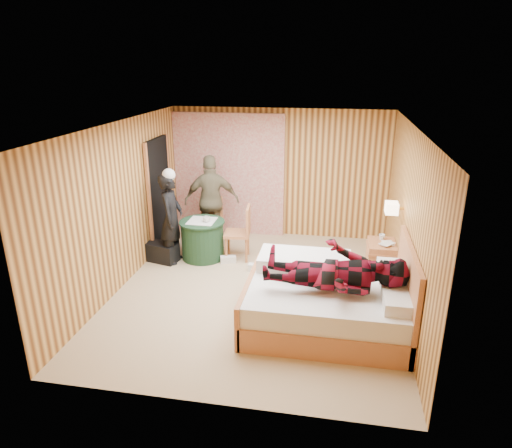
% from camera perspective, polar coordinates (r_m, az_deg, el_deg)
% --- Properties ---
extents(floor, '(4.20, 5.00, 0.01)m').
position_cam_1_polar(floor, '(7.08, 0.13, -8.30)').
color(floor, tan).
rests_on(floor, ground).
extents(ceiling, '(4.20, 5.00, 0.01)m').
position_cam_1_polar(ceiling, '(6.30, 0.15, 12.19)').
color(ceiling, silver).
rests_on(ceiling, wall_back).
extents(wall_back, '(4.20, 0.02, 2.50)m').
position_cam_1_polar(wall_back, '(8.96, 2.95, 6.32)').
color(wall_back, '#DDA855').
rests_on(wall_back, floor).
extents(wall_left, '(0.02, 5.00, 2.50)m').
position_cam_1_polar(wall_left, '(7.23, -16.48, 2.22)').
color(wall_left, '#DDA855').
rests_on(wall_left, floor).
extents(wall_right, '(0.02, 5.00, 2.50)m').
position_cam_1_polar(wall_right, '(6.57, 18.48, 0.24)').
color(wall_right, '#DDA855').
rests_on(wall_right, floor).
extents(curtain, '(2.20, 0.08, 2.40)m').
position_cam_1_polar(curtain, '(9.08, -3.41, 6.17)').
color(curtain, beige).
rests_on(curtain, floor).
extents(doorway, '(0.06, 0.90, 2.05)m').
position_cam_1_polar(doorway, '(8.50, -12.00, 3.59)').
color(doorway, black).
rests_on(doorway, floor).
extents(wall_lamp, '(0.26, 0.24, 0.16)m').
position_cam_1_polar(wall_lamp, '(6.95, 16.62, 1.94)').
color(wall_lamp, gold).
rests_on(wall_lamp, wall_right).
extents(bed, '(2.15, 1.70, 1.17)m').
position_cam_1_polar(bed, '(6.20, 9.30, -9.42)').
color(bed, '#C47D50').
rests_on(bed, floor).
extents(nightstand, '(0.45, 0.61, 0.59)m').
position_cam_1_polar(nightstand, '(7.65, 15.30, -4.26)').
color(nightstand, '#C47D50').
rests_on(nightstand, floor).
extents(round_table, '(0.79, 0.79, 0.70)m').
position_cam_1_polar(round_table, '(8.11, -6.69, -1.91)').
color(round_table, '#1B3A20').
rests_on(round_table, floor).
extents(chair_far, '(0.47, 0.47, 0.93)m').
position_cam_1_polar(chair_far, '(8.62, -5.61, 0.78)').
color(chair_far, '#C47D50').
rests_on(chair_far, floor).
extents(chair_near, '(0.48, 0.48, 0.97)m').
position_cam_1_polar(chair_near, '(7.96, -1.77, -0.60)').
color(chair_near, '#C47D50').
rests_on(chair_near, floor).
extents(duffel_bag, '(0.64, 0.44, 0.33)m').
position_cam_1_polar(duffel_bag, '(8.18, -11.76, -3.45)').
color(duffel_bag, black).
rests_on(duffel_bag, floor).
extents(sneaker_left, '(0.29, 0.13, 0.13)m').
position_cam_1_polar(sneaker_left, '(7.65, 0.08, -5.51)').
color(sneaker_left, silver).
rests_on(sneaker_left, floor).
extents(sneaker_right, '(0.29, 0.19, 0.12)m').
position_cam_1_polar(sneaker_right, '(7.99, -3.49, -4.44)').
color(sneaker_right, silver).
rests_on(sneaker_right, floor).
extents(woman_standing, '(0.41, 0.60, 1.58)m').
position_cam_1_polar(woman_standing, '(7.91, -10.51, 0.69)').
color(woman_standing, black).
rests_on(woman_standing, floor).
extents(man_at_table, '(1.08, 0.65, 1.72)m').
position_cam_1_polar(man_at_table, '(8.54, -5.55, 2.88)').
color(man_at_table, brown).
rests_on(man_at_table, floor).
extents(man_on_bed, '(0.86, 0.67, 1.77)m').
position_cam_1_polar(man_on_bed, '(5.69, 9.93, -4.60)').
color(man_on_bed, maroon).
rests_on(man_on_bed, bed).
extents(book_lower, '(0.20, 0.25, 0.02)m').
position_cam_1_polar(book_lower, '(7.49, 15.54, -2.34)').
color(book_lower, silver).
rests_on(book_lower, nightstand).
extents(book_upper, '(0.27, 0.28, 0.02)m').
position_cam_1_polar(book_upper, '(7.49, 15.55, -2.19)').
color(book_upper, silver).
rests_on(book_upper, nightstand).
extents(cup_nightstand, '(0.13, 0.13, 0.09)m').
position_cam_1_polar(cup_nightstand, '(7.65, 15.46, -1.59)').
color(cup_nightstand, silver).
rests_on(cup_nightstand, nightstand).
extents(cup_table, '(0.15, 0.15, 0.10)m').
position_cam_1_polar(cup_table, '(7.90, -6.21, 0.60)').
color(cup_table, silver).
rests_on(cup_table, round_table).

